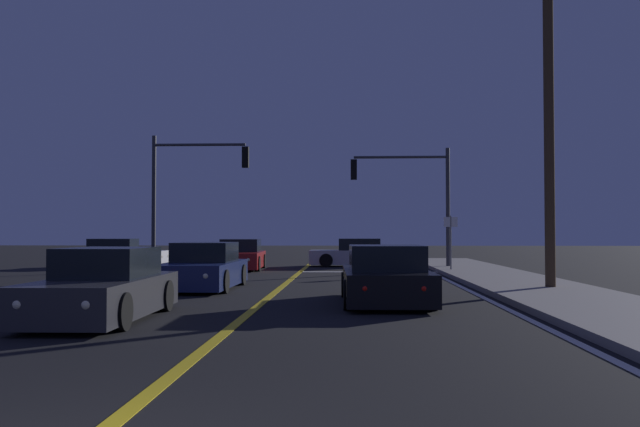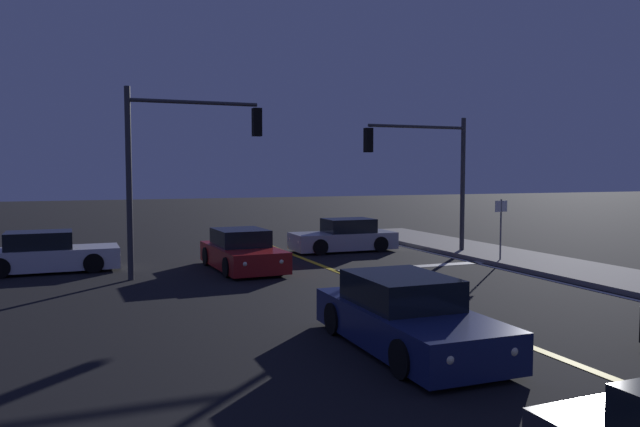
# 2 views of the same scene
# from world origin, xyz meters

# --- Properties ---
(sidewalk_right) EXTENTS (3.20, 44.93, 0.15)m
(sidewalk_right) POSITION_xyz_m (7.21, 12.48, 0.07)
(sidewalk_right) COLOR gray
(sidewalk_right) RESTS_ON ground
(lane_line_center) EXTENTS (0.20, 42.43, 0.01)m
(lane_line_center) POSITION_xyz_m (0.00, 12.48, 0.01)
(lane_line_center) COLOR gold
(lane_line_center) RESTS_ON ground
(lane_line_edge_right) EXTENTS (0.16, 42.43, 0.01)m
(lane_line_edge_right) POSITION_xyz_m (5.36, 12.48, 0.01)
(lane_line_edge_right) COLOR silver
(lane_line_edge_right) RESTS_ON ground
(stop_bar) EXTENTS (5.61, 0.50, 0.01)m
(stop_bar) POSITION_xyz_m (2.81, 23.46, 0.01)
(stop_bar) COLOR silver
(stop_bar) RESTS_ON ground
(car_mid_block_red) EXTENTS (2.12, 4.46, 1.34)m
(car_mid_block_red) POSITION_xyz_m (-2.76, 25.14, 0.58)
(car_mid_block_red) COLOR maroon
(car_mid_block_red) RESTS_ON ground
(car_side_waiting_black) EXTENTS (2.07, 4.56, 1.34)m
(car_side_waiting_black) POSITION_xyz_m (2.85, 11.14, 0.58)
(car_side_waiting_black) COLOR black
(car_side_waiting_black) RESTS_ON ground
(car_far_approaching_silver) EXTENTS (4.32, 1.87, 1.34)m
(car_far_approaching_silver) POSITION_xyz_m (2.33, 28.18, 0.58)
(car_far_approaching_silver) COLOR #B2B5BA
(car_far_approaching_silver) RESTS_ON ground
(car_following_oncoming_charcoal) EXTENTS (1.87, 4.61, 1.34)m
(car_following_oncoming_charcoal) POSITION_xyz_m (-2.58, 8.07, 0.58)
(car_following_oncoming_charcoal) COLOR #2D2D33
(car_following_oncoming_charcoal) RESTS_ON ground
(car_distant_tail_navy) EXTENTS (1.98, 4.67, 1.34)m
(car_distant_tail_navy) POSITION_xyz_m (-2.20, 15.02, 0.58)
(car_distant_tail_navy) COLOR navy
(car_distant_tail_navy) RESTS_ON ground
(car_parked_curb_white) EXTENTS (4.45, 1.85, 1.34)m
(car_parked_curb_white) POSITION_xyz_m (-8.87, 26.92, 0.58)
(car_parked_curb_white) COLOR silver
(car_parked_curb_white) RESTS_ON ground
(traffic_signal_near_right) EXTENTS (4.41, 0.28, 5.40)m
(traffic_signal_near_right) POSITION_xyz_m (4.77, 25.76, 3.64)
(traffic_signal_near_right) COLOR #38383D
(traffic_signal_near_right) RESTS_ON ground
(traffic_signal_far_left) EXTENTS (4.21, 0.28, 5.82)m
(traffic_signal_far_left) POSITION_xyz_m (-4.91, 24.36, 3.90)
(traffic_signal_far_left) COLOR #38383D
(traffic_signal_far_left) RESTS_ON ground
(utility_pole_right) EXTENTS (1.53, 0.28, 10.15)m
(utility_pole_right) POSITION_xyz_m (7.51, 14.29, 5.27)
(utility_pole_right) COLOR #4C3823
(utility_pole_right) RESTS_ON ground
(street_sign_corner) EXTENTS (0.56, 0.10, 2.31)m
(street_sign_corner) POSITION_xyz_m (6.11, 22.96, 1.56)
(street_sign_corner) COLOR slate
(street_sign_corner) RESTS_ON ground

